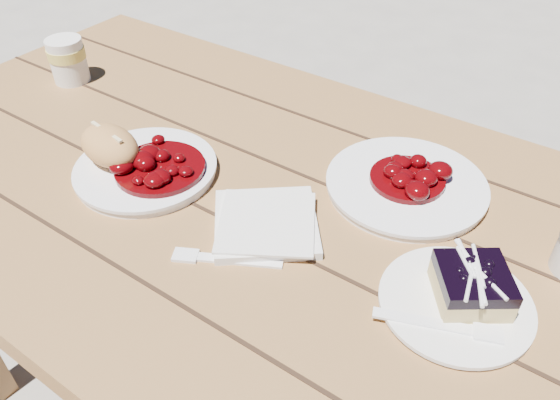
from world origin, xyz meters
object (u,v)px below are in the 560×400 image
Objects in this scene: picnic_table at (385,327)px; second_cup at (68,60)px; bread_roll at (110,146)px; second_plate at (406,186)px; blueberry_cake at (472,285)px; dessert_plate at (455,304)px; main_plate at (146,170)px.

picnic_table is 0.83m from second_cup.
second_cup reaches higher than bread_roll.
bread_roll is 0.47× the size of second_plate.
blueberry_cake is 1.30× the size of second_cup.
picnic_table is 16.81× the size of bread_roll.
bread_roll is 1.29× the size of second_cup.
bread_roll is 0.63× the size of dessert_plate.
dessert_plate is at bearing -23.12° from picnic_table.
picnic_table is 0.23m from second_plate.
second_cup reaches higher than main_plate.
picnic_table is 0.54m from bread_roll.
second_cup is at bearing 174.12° from picnic_table.
main_plate is 2.50× the size of second_cup.
blueberry_cake is (0.01, 0.02, 0.03)m from dessert_plate.
blueberry_cake is (0.54, 0.04, 0.03)m from main_plate.
picnic_table is 0.22m from blueberry_cake.
bread_roll is at bearing -170.05° from picnic_table.
second_plate is 0.75m from second_cup.
bread_roll is at bearing -160.02° from main_plate.
second_plate is at bearing 29.08° from main_plate.
bread_roll is at bearing -28.00° from second_cup.
dessert_plate is 0.24m from second_plate.
picnic_table is 0.20m from dessert_plate.
second_cup is (-0.91, 0.11, 0.01)m from blueberry_cake.
main_plate is 0.43m from second_plate.
second_cup is (-0.37, 0.15, 0.04)m from main_plate.
second_cup is (-0.90, 0.12, 0.04)m from dessert_plate.
main_plate is at bearing 148.40° from blueberry_cake.
second_plate reaches higher than picnic_table.
second_cup is at bearing -175.35° from second_plate.
second_plate is 2.73× the size of second_cup.
bread_roll is 0.59m from dessert_plate.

